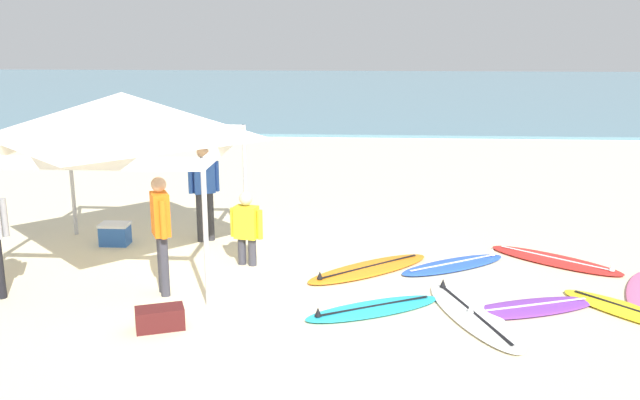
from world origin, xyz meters
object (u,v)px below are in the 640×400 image
Objects in this scene: gear_bag_near_tent at (160,318)px; person_orange at (161,227)px; surfboard_white at (473,315)px; cooler_box at (115,234)px; canopy_tent at (123,116)px; surfboard_purple at (527,308)px; surfboard_red at (555,260)px; person_blue at (204,187)px; person_yellow at (246,225)px; surfboard_orange at (368,269)px; surfboard_yellow at (635,313)px; surfboard_cyan at (373,309)px; surfboard_blue at (454,265)px.

person_orange is at bearing 103.28° from gear_bag_near_tent.
surfboard_white is 4.87× the size of cooler_box.
surfboard_purple is at bearing -14.29° from canopy_tent.
person_blue is (-5.92, 0.81, 0.95)m from surfboard_red.
surfboard_white is at bearing -29.59° from person_yellow.
surfboard_purple is at bearing 10.40° from gear_bag_near_tent.
surfboard_orange is 4.55m from cooler_box.
cooler_box is (-0.64, 1.00, -2.19)m from canopy_tent.
surfboard_yellow and surfboard_cyan have the same top height.
canopy_tent is at bearing -175.60° from surfboard_red.
surfboard_orange is at bearing -25.95° from person_blue.
surfboard_white is at bearing -5.32° from surfboard_cyan.
person_blue reaches higher than surfboard_orange.
person_orange reaches higher than surfboard_blue.
surfboard_red is (6.81, 0.52, -2.35)m from canopy_tent.
surfboard_cyan is at bearing -175.80° from surfboard_purple.
surfboard_white is at bearing -160.12° from surfboard_purple.
cooler_box is at bearing 172.11° from surfboard_blue.
surfboard_red is 3.51× the size of gear_bag_near_tent.
surfboard_blue is 1.62× the size of person_yellow.
surfboard_cyan is at bearing -41.44° from person_yellow.
surfboard_blue is 1.14× the size of person_orange.
person_orange is at bearing 176.70° from surfboard_yellow.
person_yellow is (-5.45, 1.67, 0.62)m from surfboard_yellow.
surfboard_blue is 4.49m from person_blue.
canopy_tent is at bearing -177.79° from surfboard_blue.
surfboard_yellow is 1.10× the size of person_blue.
surfboard_orange is at bearing 41.13° from gear_bag_near_tent.
surfboard_red is at bearing 66.08° from surfboard_purple.
surfboard_blue is 4.60m from person_orange.
person_orange is (-0.03, -2.54, 0.00)m from person_blue.
surfboard_yellow is 1.57× the size of person_yellow.
canopy_tent is at bearing -57.47° from cooler_box.
cooler_box is at bearing 117.74° from gear_bag_near_tent.
gear_bag_near_tent is at bearing -62.26° from cooler_box.
person_blue and person_orange have the same top height.
surfboard_yellow is 7.09m from person_blue.
canopy_tent is 1.92× the size of person_blue.
surfboard_yellow is 0.97× the size of surfboard_blue.
person_blue is at bearing 93.77° from gear_bag_near_tent.
canopy_tent reaches higher than surfboard_orange.
person_orange is at bearing 176.62° from surfboard_purple.
surfboard_yellow is at bearing -12.21° from canopy_tent.
person_yellow is (-4.97, -0.43, 0.62)m from surfboard_red.
person_orange is (0.86, -1.21, -1.40)m from canopy_tent.
person_blue is at bearing 150.50° from surfboard_purple.
surfboard_white is 3.85m from person_yellow.
surfboard_blue is 1.70m from surfboard_red.
person_blue is (-4.25, 3.11, 0.95)m from surfboard_white.
cooler_box is (-5.79, 2.78, 0.16)m from surfboard_white.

